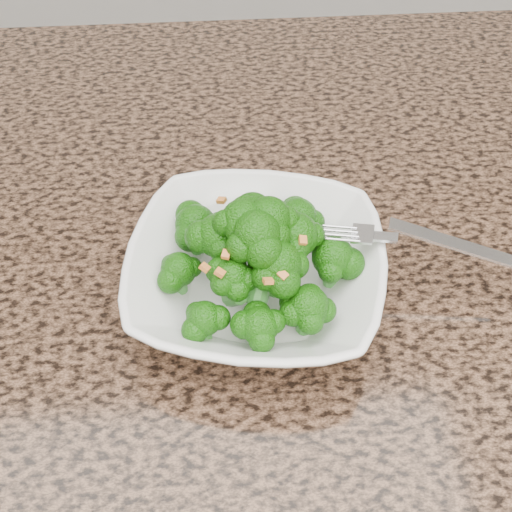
{
  "coord_description": "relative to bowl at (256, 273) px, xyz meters",
  "views": [
    {
      "loc": [
        0.05,
        -0.06,
        1.35
      ],
      "look_at": [
        0.08,
        0.31,
        0.95
      ],
      "focal_mm": 45.0,
      "sensor_mm": 36.0,
      "label": 1
    }
  ],
  "objects": [
    {
      "name": "garlic_topping",
      "position": [
        0.0,
        0.0,
        0.1
      ],
      "size": [
        0.12,
        0.12,
        0.01
      ],
      "primitive_type": null,
      "color": "orange",
      "rests_on": "broccoli_pile"
    },
    {
      "name": "bowl",
      "position": [
        0.0,
        0.0,
        0.0
      ],
      "size": [
        0.26,
        0.26,
        0.05
      ],
      "primitive_type": "imported",
      "rotation": [
        0.0,
        0.0,
        -0.19
      ],
      "color": "white",
      "rests_on": "granite_counter"
    },
    {
      "name": "granite_counter",
      "position": [
        -0.08,
        -0.01,
        -0.04
      ],
      "size": [
        1.64,
        1.04,
        0.03
      ],
      "primitive_type": "cube",
      "color": "brown",
      "rests_on": "cabinet"
    },
    {
      "name": "fork",
      "position": [
        0.11,
        0.0,
        0.03
      ],
      "size": [
        0.19,
        0.08,
        0.01
      ],
      "primitive_type": null,
      "rotation": [
        0.0,
        0.0,
        -0.29
      ],
      "color": "silver",
      "rests_on": "bowl"
    },
    {
      "name": "cabinet",
      "position": [
        -0.08,
        -0.01,
        -0.49
      ],
      "size": [
        1.55,
        0.95,
        0.87
      ],
      "primitive_type": "cube",
      "color": "#322214",
      "rests_on": "ground"
    },
    {
      "name": "broccoli_pile",
      "position": [
        0.0,
        0.0,
        0.06
      ],
      "size": [
        0.2,
        0.2,
        0.07
      ],
      "primitive_type": null,
      "color": "#1B650B",
      "rests_on": "bowl"
    }
  ]
}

